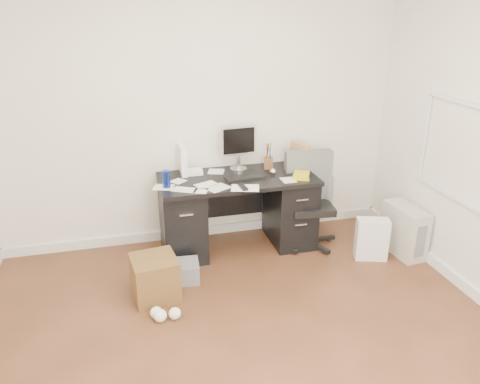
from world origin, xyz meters
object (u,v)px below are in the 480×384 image
Objects in this scene: desk at (238,210)px; wicker_basket at (155,277)px; pc_tower at (404,230)px; office_chair at (311,201)px; lcd_monitor at (238,148)px; keyboard at (245,177)px.

wicker_basket is (-0.89, -0.68, -0.22)m from desk.
pc_tower is (1.54, -0.54, -0.16)m from desk.
office_chair reaches higher than wicker_basket.
office_chair is at bearing -11.47° from desk.
lcd_monitor reaches higher than wicker_basket.
office_chair reaches higher than desk.
office_chair is 0.95m from pc_tower.
desk is 1.57× the size of office_chair.
pc_tower is 1.35× the size of wicker_basket.
lcd_monitor is at bearing 148.39° from pc_tower.
keyboard is (0.06, -0.06, 0.36)m from desk.
lcd_monitor is at bearing 158.72° from office_chair.
lcd_monitor reaches higher than keyboard.
keyboard is 1.06× the size of wicker_basket.
lcd_monitor is at bearing 84.92° from keyboard.
desk reaches higher than pc_tower.
wicker_basket is at bearing -154.38° from office_chair.
desk is 0.62m from lcd_monitor.
pc_tower is at bearing 3.49° from wicker_basket.
keyboard is at bearing 179.72° from office_chair.
lcd_monitor is 0.48× the size of office_chair.
desk is 1.14m from wicker_basket.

